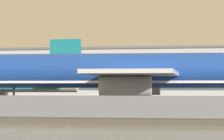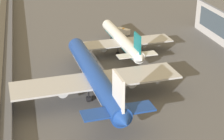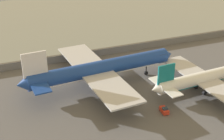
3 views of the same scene
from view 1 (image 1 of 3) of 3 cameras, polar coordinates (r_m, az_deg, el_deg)
name	(u,v)px [view 1 (image 1 of 3)]	position (r m, az deg, el deg)	size (l,w,h in m)	color
ground_plane	(60,114)	(86.14, -4.52, -3.85)	(500.00, 500.00, 0.00)	#565659
shoreline_seawall	(5,120)	(66.65, -9.33, -4.31)	(320.00, 3.00, 0.50)	#474238
perimeter_fence	(20,108)	(70.84, -8.04, -3.28)	(280.00, 0.10, 2.66)	slate
cargo_jet_blue	(132,72)	(89.48, 1.74, -0.18)	(51.20, 44.05, 14.69)	#193D93
baggage_tug	(90,103)	(111.84, -1.92, -2.90)	(1.95, 3.36, 1.80)	red
terminal_building	(194,75)	(148.16, 7.17, -0.46)	(105.37, 18.00, 12.39)	#B2B2B7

